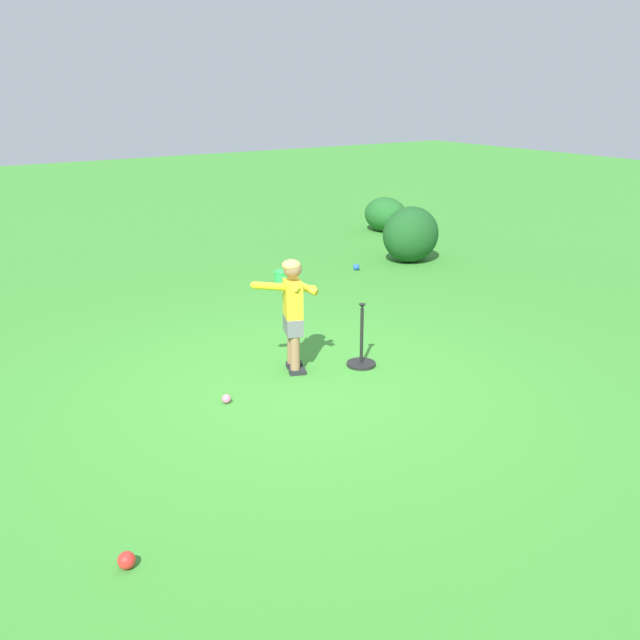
# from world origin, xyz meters

# --- Properties ---
(ground_plane) EXTENTS (40.00, 40.00, 0.00)m
(ground_plane) POSITION_xyz_m (0.00, 0.00, 0.00)
(ground_plane) COLOR #38842D
(child_batter) EXTENTS (0.31, 0.62, 1.08)m
(child_batter) POSITION_xyz_m (-0.40, 0.14, 0.65)
(child_batter) COLOR #232328
(child_batter) RESTS_ON ground
(play_ball_midfield) EXTENTS (0.10, 0.10, 0.10)m
(play_ball_midfield) POSITION_xyz_m (1.52, -2.16, 0.05)
(play_ball_midfield) COLOR red
(play_ball_midfield) RESTS_ON ground
(play_ball_by_bucket) EXTENTS (0.08, 0.08, 0.08)m
(play_ball_by_bucket) POSITION_xyz_m (-0.12, -0.71, 0.04)
(play_ball_by_bucket) COLOR pink
(play_ball_by_bucket) RESTS_ON ground
(play_ball_far_left) EXTENTS (0.09, 0.09, 0.09)m
(play_ball_far_left) POSITION_xyz_m (-3.11, 2.90, 0.05)
(play_ball_far_left) COLOR blue
(play_ball_far_left) RESTS_ON ground
(batting_tee) EXTENTS (0.28, 0.28, 0.62)m
(batting_tee) POSITION_xyz_m (-0.15, 0.75, 0.10)
(batting_tee) COLOR black
(batting_tee) RESTS_ON ground
(toy_bucket) EXTENTS (0.22, 0.22, 0.19)m
(toy_bucket) POSITION_xyz_m (-3.04, 1.61, 0.10)
(toy_bucket) COLOR green
(toy_bucket) RESTS_ON ground
(shrub_left_background) EXTENTS (0.85, 0.69, 0.61)m
(shrub_left_background) POSITION_xyz_m (-5.09, 5.02, 0.31)
(shrub_left_background) COLOR #1E5B23
(shrub_left_background) RESTS_ON ground
(shrub_right_background) EXTENTS (0.75, 0.89, 0.83)m
(shrub_right_background) POSITION_xyz_m (-3.07, 3.88, 0.42)
(shrub_right_background) COLOR #194C1E
(shrub_right_background) RESTS_ON ground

